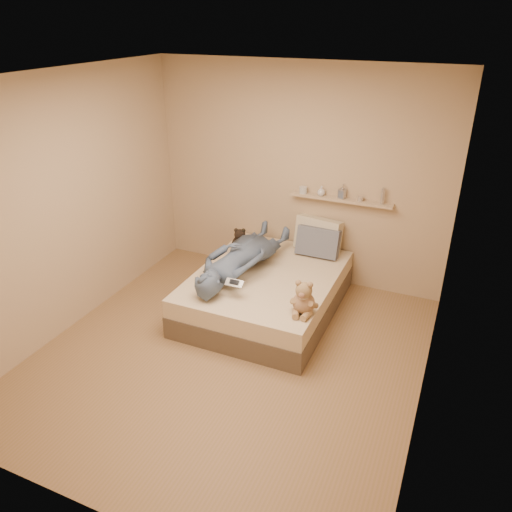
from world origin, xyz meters
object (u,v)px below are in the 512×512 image
at_px(pillow_cream, 318,235).
at_px(pillow_grey, 318,242).
at_px(dark_plush, 240,242).
at_px(wall_shelf, 341,200).
at_px(bed, 266,292).
at_px(person, 241,256).
at_px(teddy_bear, 304,300).
at_px(game_console, 234,283).

bearing_deg(pillow_cream, pillow_grey, -72.32).
xyz_separation_m(dark_plush, wall_shelf, (1.06, 0.50, 0.52)).
distance_m(bed, pillow_cream, 0.99).
bearing_deg(dark_plush, person, -63.19).
bearing_deg(pillow_cream, wall_shelf, 19.43).
relative_size(teddy_bear, dark_plush, 1.16).
height_order(game_console, pillow_cream, pillow_cream).
distance_m(dark_plush, pillow_cream, 0.94).
bearing_deg(dark_plush, game_console, -67.59).
xyz_separation_m(game_console, teddy_bear, (0.73, -0.00, -0.02)).
xyz_separation_m(dark_plush, pillow_grey, (0.88, 0.29, 0.04)).
height_order(bed, person, person).
xyz_separation_m(bed, teddy_bear, (0.63, -0.59, 0.37)).
distance_m(bed, pillow_grey, 0.88).
xyz_separation_m(teddy_bear, person, (-0.91, 0.54, 0.04)).
height_order(bed, pillow_grey, pillow_grey).
distance_m(dark_plush, person, 0.51).
bearing_deg(wall_shelf, bed, -121.18).
height_order(dark_plush, wall_shelf, wall_shelf).
xyz_separation_m(dark_plush, person, (0.23, -0.45, 0.06)).
height_order(teddy_bear, pillow_grey, same).
bearing_deg(pillow_grey, person, -131.57).
bearing_deg(pillow_cream, teddy_bear, -78.01).
bearing_deg(teddy_bear, dark_plush, 138.92).
relative_size(teddy_bear, wall_shelf, 0.30).
bearing_deg(game_console, person, 108.49).
distance_m(teddy_bear, wall_shelf, 1.58).
height_order(pillow_cream, pillow_grey, pillow_cream).
height_order(bed, pillow_cream, pillow_cream).
height_order(pillow_grey, wall_shelf, wall_shelf).
bearing_deg(dark_plush, teddy_bear, -41.08).
distance_m(bed, wall_shelf, 1.38).
distance_m(game_console, wall_shelf, 1.70).
bearing_deg(wall_shelf, dark_plush, -154.55).
bearing_deg(pillow_cream, person, -124.77).
distance_m(game_console, dark_plush, 1.07).
bearing_deg(dark_plush, wall_shelf, 25.45).
distance_m(teddy_bear, pillow_cream, 1.45).
bearing_deg(game_console, pillow_cream, 73.14).
bearing_deg(person, dark_plush, -57.11).
distance_m(teddy_bear, dark_plush, 1.51).
relative_size(teddy_bear, pillow_cream, 0.65).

